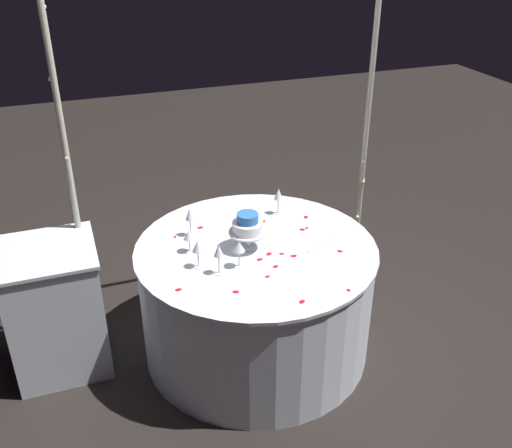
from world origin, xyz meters
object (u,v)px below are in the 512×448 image
at_px(tiered_cake, 248,226).
at_px(wine_glass_4, 239,248).
at_px(decorative_arch, 228,84).
at_px(wine_glass_3, 189,236).
at_px(wine_glass_1, 198,248).
at_px(wine_glass_5, 219,253).
at_px(wine_glass_0, 278,195).
at_px(main_table, 256,299).
at_px(wine_glass_2, 190,216).
at_px(side_table, 56,308).
at_px(cake_knife, 312,248).

xyz_separation_m(tiered_cake, wine_glass_4, (-0.11, -0.17, -0.02)).
height_order(decorative_arch, wine_glass_4, decorative_arch).
distance_m(decorative_arch, wine_glass_3, 0.91).
bearing_deg(wine_glass_1, wine_glass_5, -48.02).
relative_size(decorative_arch, wine_glass_0, 14.08).
height_order(main_table, tiered_cake, tiered_cake).
relative_size(main_table, wine_glass_3, 10.31).
bearing_deg(tiered_cake, wine_glass_3, 167.77).
xyz_separation_m(wine_glass_1, wine_glass_2, (0.05, 0.35, 0.01)).
distance_m(wine_glass_1, wine_glass_5, 0.13).
distance_m(side_table, wine_glass_2, 0.95).
bearing_deg(wine_glass_0, wine_glass_5, -135.69).
bearing_deg(wine_glass_5, wine_glass_1, 131.98).
bearing_deg(wine_glass_0, wine_glass_4, -130.07).
distance_m(main_table, wine_glass_0, 0.67).
bearing_deg(wine_glass_4, tiered_cake, 57.69).
height_order(side_table, cake_knife, side_table).
bearing_deg(wine_glass_1, wine_glass_2, 82.68).
distance_m(wine_glass_2, cake_knife, 0.74).
bearing_deg(wine_glass_1, side_table, 155.29).
distance_m(side_table, tiered_cake, 1.23).
bearing_deg(tiered_cake, decorative_arch, 84.48).
relative_size(tiered_cake, wine_glass_0, 1.26).
bearing_deg(wine_glass_0, wine_glass_1, -145.44).
xyz_separation_m(decorative_arch, wine_glass_0, (0.28, -0.13, -0.70)).
height_order(decorative_arch, side_table, decorative_arch).
height_order(wine_glass_2, wine_glass_5, wine_glass_2).
distance_m(wine_glass_1, cake_knife, 0.67).
height_order(main_table, wine_glass_4, wine_glass_4).
bearing_deg(wine_glass_4, side_table, 156.44).
distance_m(wine_glass_2, wine_glass_3, 0.19).
height_order(side_table, wine_glass_5, wine_glass_5).
height_order(wine_glass_1, wine_glass_5, wine_glass_5).
xyz_separation_m(wine_glass_1, wine_glass_4, (0.21, -0.07, -0.00)).
height_order(wine_glass_2, cake_knife, wine_glass_2).
distance_m(main_table, wine_glass_2, 0.65).
bearing_deg(wine_glass_5, side_table, 152.25).
xyz_separation_m(main_table, wine_glass_4, (-0.16, -0.16, 0.49)).
distance_m(decorative_arch, wine_glass_4, 0.98).
xyz_separation_m(decorative_arch, wine_glass_1, (-0.37, -0.58, -0.71)).
distance_m(wine_glass_4, wine_glass_5, 0.12).
distance_m(side_table, cake_knife, 1.54).
relative_size(tiered_cake, wine_glass_1, 1.36).
bearing_deg(wine_glass_3, cake_knife, -17.42).
distance_m(decorative_arch, wine_glass_5, 1.01).
distance_m(tiered_cake, cake_knife, 0.39).
height_order(tiered_cake, wine_glass_4, tiered_cake).
bearing_deg(decorative_arch, cake_knife, -64.34).
relative_size(wine_glass_2, wine_glass_4, 1.15).
xyz_separation_m(tiered_cake, wine_glass_5, (-0.23, -0.20, -0.01)).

